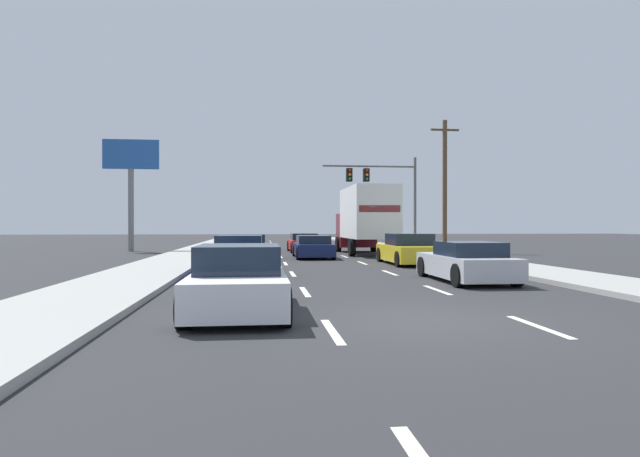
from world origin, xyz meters
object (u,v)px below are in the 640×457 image
at_px(car_red, 304,243).
at_px(box_truck, 366,217).
at_px(roadside_billboard, 131,173).
at_px(car_black, 247,243).
at_px(car_green, 249,248).
at_px(car_silver, 466,263).
at_px(car_blue, 239,256).
at_px(car_navy, 313,247).
at_px(traffic_signal_mast, 377,182).
at_px(car_yellow, 409,250).
at_px(car_white, 239,281).
at_px(utility_pole_mid, 445,184).

relative_size(car_red, box_truck, 0.56).
height_order(car_red, roadside_billboard, roadside_billboard).
bearing_deg(car_black, box_truck, -30.21).
bearing_deg(car_green, roadside_billboard, 129.10).
xyz_separation_m(car_silver, roadside_billboard, (-14.29, 20.26, 4.46)).
height_order(car_blue, box_truck, box_truck).
bearing_deg(roadside_billboard, car_green, -50.90).
height_order(car_red, car_navy, car_red).
xyz_separation_m(car_black, traffic_signal_mast, (9.34, 3.96, 4.31)).
bearing_deg(car_silver, box_truck, 90.01).
bearing_deg(car_black, car_yellow, -59.11).
height_order(traffic_signal_mast, roadside_billboard, roadside_billboard).
distance_m(car_black, car_white, 24.05).
relative_size(car_black, car_silver, 1.02).
height_order(car_green, roadside_billboard, roadside_billboard).
xyz_separation_m(car_red, box_truck, (3.31, -3.29, 1.57)).
relative_size(box_truck, roadside_billboard, 1.11).
bearing_deg(car_red, car_silver, -79.79).
bearing_deg(utility_pole_mid, roadside_billboard, 170.74).
bearing_deg(car_white, roadside_billboard, 107.20).
height_order(car_red, traffic_signal_mast, traffic_signal_mast).
relative_size(car_blue, box_truck, 0.56).
relative_size(box_truck, car_yellow, 1.81).
xyz_separation_m(car_red, car_yellow, (3.60, -11.28, 0.04)).
xyz_separation_m(car_red, roadside_billboard, (-10.98, 1.85, 4.46)).
xyz_separation_m(car_green, roadside_billboard, (-7.68, 9.45, 4.45)).
distance_m(car_red, car_yellow, 11.84).
xyz_separation_m(car_navy, car_yellow, (3.66, -4.84, 0.05)).
xyz_separation_m(car_green, car_red, (3.29, 7.60, -0.01)).
relative_size(car_navy, utility_pole_mid, 0.52).
xyz_separation_m(car_black, car_white, (0.39, -24.04, 0.07)).
bearing_deg(traffic_signal_mast, utility_pole_mid, -63.90).
bearing_deg(car_white, box_truck, 72.05).
height_order(car_black, roadside_billboard, roadside_billboard).
bearing_deg(box_truck, car_green, -146.88).
relative_size(car_silver, utility_pole_mid, 0.51).
xyz_separation_m(traffic_signal_mast, utility_pole_mid, (2.96, -6.03, -0.57)).
bearing_deg(car_red, car_navy, -90.50).
bearing_deg(car_black, traffic_signal_mast, 22.98).
bearing_deg(car_blue, car_silver, -24.90).
xyz_separation_m(car_blue, car_white, (0.28, -8.07, -0.01)).
bearing_deg(utility_pole_mid, car_white, -118.45).
distance_m(car_blue, utility_pole_mid, 18.84).
distance_m(car_white, car_red, 23.55).
relative_size(car_yellow, traffic_signal_mast, 0.63).
xyz_separation_m(car_green, car_white, (0.11, -15.73, 0.03)).
xyz_separation_m(car_black, box_truck, (6.88, -4.00, 1.61)).
distance_m(car_silver, utility_pole_mid, 18.26).
height_order(car_white, car_navy, car_white).
distance_m(car_navy, traffic_signal_mast, 13.26).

